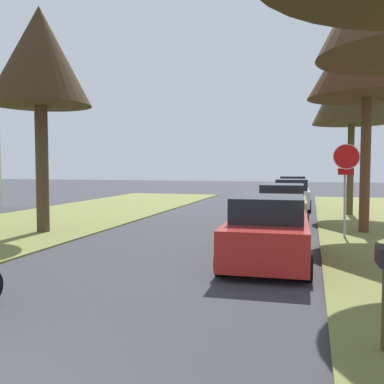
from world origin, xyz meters
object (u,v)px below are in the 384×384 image
(street_tree_right_mid_b, at_px, (368,46))
(parked_sedan_navy, at_px, (293,189))
(street_tree_left_mid_b, at_px, (40,58))
(parked_sedan_tan, at_px, (282,206))
(street_tree_right_far, at_px, (352,83))
(stop_sign_far, at_px, (346,170))
(parked_sedan_red, at_px, (268,231))
(parked_sedan_silver, at_px, (291,195))

(street_tree_right_mid_b, relative_size, parked_sedan_navy, 1.78)
(street_tree_right_mid_b, bearing_deg, parked_sedan_navy, 101.59)
(street_tree_left_mid_b, bearing_deg, parked_sedan_navy, 66.30)
(parked_sedan_tan, bearing_deg, street_tree_right_mid_b, -30.27)
(parked_sedan_tan, relative_size, parked_sedan_navy, 1.00)
(street_tree_right_far, height_order, parked_sedan_navy, street_tree_right_far)
(stop_sign_far, distance_m, parked_sedan_tan, 3.87)
(parked_sedan_red, distance_m, parked_sedan_navy, 19.50)
(street_tree_right_far, distance_m, parked_sedan_tan, 7.06)
(stop_sign_far, height_order, street_tree_left_mid_b, street_tree_left_mid_b)
(parked_sedan_red, relative_size, parked_sedan_navy, 1.00)
(street_tree_right_far, relative_size, parked_sedan_silver, 1.77)
(stop_sign_far, relative_size, parked_sedan_navy, 0.66)
(parked_sedan_silver, bearing_deg, street_tree_left_mid_b, -125.81)
(parked_sedan_navy, bearing_deg, street_tree_left_mid_b, -113.70)
(street_tree_right_mid_b, distance_m, parked_sedan_navy, 15.67)
(parked_sedan_tan, bearing_deg, street_tree_right_far, 53.06)
(street_tree_left_mid_b, bearing_deg, street_tree_right_far, 38.06)
(parked_sedan_tan, bearing_deg, parked_sedan_silver, 89.25)
(stop_sign_far, distance_m, street_tree_right_mid_b, 4.32)
(parked_sedan_red, relative_size, parked_sedan_silver, 1.00)
(parked_sedan_silver, xyz_separation_m, parked_sedan_navy, (-0.21, 6.45, 0.00))
(parked_sedan_silver, bearing_deg, street_tree_right_far, -43.16)
(stop_sign_far, xyz_separation_m, parked_sedan_tan, (-2.12, 2.91, -1.43))
(street_tree_right_mid_b, relative_size, parked_sedan_tan, 1.78)
(street_tree_right_mid_b, bearing_deg, parked_sedan_silver, 109.08)
(street_tree_right_far, height_order, parked_sedan_silver, street_tree_right_far)
(stop_sign_far, xyz_separation_m, street_tree_right_mid_b, (0.70, 1.26, 4.07))
(parked_sedan_tan, height_order, parked_sedan_silver, same)
(street_tree_right_far, bearing_deg, parked_sedan_red, -104.33)
(stop_sign_far, distance_m, parked_sedan_red, 4.58)
(street_tree_right_far, distance_m, parked_sedan_navy, 10.85)
(parked_sedan_silver, distance_m, parked_sedan_navy, 6.46)
(stop_sign_far, height_order, parked_sedan_silver, stop_sign_far)
(parked_sedan_navy, bearing_deg, parked_sedan_tan, -89.43)
(parked_sedan_red, bearing_deg, stop_sign_far, 62.63)
(parked_sedan_tan, bearing_deg, parked_sedan_red, -88.98)
(parked_sedan_tan, relative_size, parked_sedan_silver, 1.00)
(parked_sedan_red, bearing_deg, parked_sedan_navy, 90.72)
(parked_sedan_tan, distance_m, parked_sedan_navy, 12.73)
(street_tree_left_mid_b, relative_size, parked_sedan_navy, 1.69)
(street_tree_right_mid_b, distance_m, street_tree_left_mid_b, 10.88)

